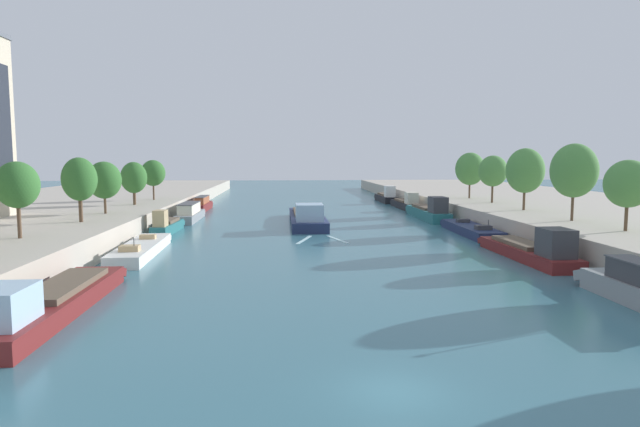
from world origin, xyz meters
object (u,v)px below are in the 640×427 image
(moored_boat_left_midway, at_px, (203,204))
(tree_right_nearest, at_px, (470,169))
(barge_midriver, at_px, (307,217))
(tree_right_by_lamp, at_px, (493,171))
(tree_left_second, at_px, (134,178))
(tree_right_midway, at_px, (525,171))
(tree_left_third, at_px, (79,179))
(tree_right_far, at_px, (628,184))
(moored_boat_right_far, at_px, (406,203))
(moored_boat_left_second, at_px, (49,302))
(moored_boat_left_gap_after, at_px, (167,225))
(tree_right_end_of_row, at_px, (574,171))
(tree_left_nearest, at_px, (17,185))
(moored_boat_left_end, at_px, (141,249))
(moored_boat_right_downstream, at_px, (429,212))
(moored_boat_right_midway, at_px, (531,250))
(moored_boat_right_second, at_px, (470,229))
(tree_left_midway, at_px, (153,173))
(moored_boat_right_near, at_px, (386,197))
(tree_left_past_mid, at_px, (104,180))
(moored_boat_left_lone, at_px, (190,213))

(moored_boat_left_midway, relative_size, tree_right_nearest, 1.59)
(barge_midriver, xyz_separation_m, tree_right_by_lamp, (26.45, 3.76, 5.94))
(tree_left_second, bearing_deg, tree_right_by_lamp, 0.07)
(tree_right_by_lamp, bearing_deg, tree_right_midway, -92.37)
(tree_right_midway, relative_size, tree_right_nearest, 1.04)
(tree_left_third, relative_size, tree_right_far, 1.04)
(moored_boat_right_far, bearing_deg, moored_boat_left_second, -118.63)
(moored_boat_left_gap_after, distance_m, tree_right_end_of_row, 44.50)
(moored_boat_right_far, bearing_deg, tree_left_nearest, -130.58)
(tree_left_third, bearing_deg, tree_left_nearest, -93.87)
(moored_boat_left_gap_after, distance_m, moored_boat_right_far, 45.25)
(moored_boat_left_end, relative_size, moored_boat_right_downstream, 0.94)
(moored_boat_right_midway, height_order, tree_right_by_lamp, tree_right_by_lamp)
(moored_boat_right_second, bearing_deg, tree_left_midway, 150.56)
(moored_boat_right_midway, xyz_separation_m, tree_right_nearest, (8.38, 39.32, 6.12))
(moored_boat_right_second, xyz_separation_m, tree_left_second, (-41.57, 14.25, 5.54))
(moored_boat_right_near, bearing_deg, tree_left_past_mid, -132.73)
(tree_left_past_mid, distance_m, tree_right_midway, 49.36)
(tree_right_end_of_row, bearing_deg, tree_left_third, 177.26)
(moored_boat_left_midway, height_order, tree_right_midway, tree_right_midway)
(moored_boat_left_end, xyz_separation_m, tree_right_nearest, (42.26, 34.03, 6.51))
(moored_boat_left_second, bearing_deg, tree_left_second, 99.07)
(moored_boat_left_end, relative_size, moored_boat_left_gap_after, 1.47)
(moored_boat_right_far, bearing_deg, moored_boat_left_gap_after, -140.38)
(tree_right_midway, bearing_deg, tree_right_far, -89.23)
(tree_left_second, distance_m, tree_right_midway, 50.47)
(moored_boat_left_midway, xyz_separation_m, tree_right_midway, (42.58, -28.18, 6.18))
(moored_boat_right_second, distance_m, tree_left_second, 44.29)
(moored_boat_left_second, height_order, tree_left_third, tree_left_third)
(tree_left_past_mid, bearing_deg, barge_midriver, 19.23)
(moored_boat_left_lone, relative_size, tree_left_past_mid, 2.11)
(moored_boat_right_midway, relative_size, tree_right_by_lamp, 2.21)
(moored_boat_left_midway, xyz_separation_m, moored_boat_right_near, (34.12, 15.36, -0.01))
(tree_left_past_mid, bearing_deg, moored_boat_left_second, -77.54)
(moored_boat_right_midway, relative_size, moored_boat_right_downstream, 0.92)
(moored_boat_right_near, distance_m, tree_left_third, 66.67)
(moored_boat_right_near, relative_size, tree_left_midway, 2.11)
(moored_boat_right_near, xyz_separation_m, tree_left_nearest, (-41.35, -63.56, 5.58))
(moored_boat_right_second, distance_m, moored_boat_right_downstream, 15.76)
(moored_boat_right_second, distance_m, tree_right_nearest, 25.18)
(moored_boat_left_gap_after, height_order, moored_boat_right_downstream, moored_boat_right_downstream)
(tree_left_second, bearing_deg, moored_boat_left_midway, 68.73)
(tree_left_third, bearing_deg, moored_boat_left_midway, 80.11)
(moored_boat_right_midway, distance_m, tree_right_end_of_row, 13.05)
(moored_boat_right_near, bearing_deg, moored_boat_right_midway, -89.72)
(moored_boat_right_midway, height_order, moored_boat_right_second, moored_boat_right_midway)
(moored_boat_right_second, height_order, tree_left_past_mid, tree_left_past_mid)
(moored_boat_right_near, bearing_deg, moored_boat_left_second, -113.51)
(barge_midriver, relative_size, moored_boat_left_second, 1.29)
(moored_boat_left_end, height_order, tree_right_end_of_row, tree_right_end_of_row)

